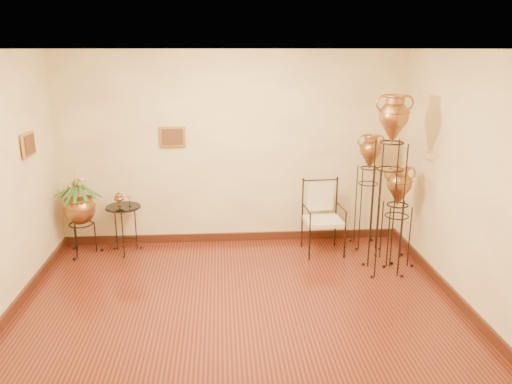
{
  "coord_description": "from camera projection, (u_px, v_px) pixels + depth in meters",
  "views": [
    {
      "loc": [
        -0.17,
        -4.59,
        2.81
      ],
      "look_at": [
        0.25,
        1.3,
        1.1
      ],
      "focal_mm": 35.0,
      "sensor_mm": 36.0,
      "label": 1
    }
  ],
  "objects": [
    {
      "name": "ground",
      "position": [
        241.0,
        328.0,
        5.19
      ],
      "size": [
        5.0,
        5.0,
        0.0
      ],
      "primitive_type": "plane",
      "color": "maroon",
      "rests_on": "ground"
    },
    {
      "name": "room_shell",
      "position": [
        239.0,
        166.0,
        4.72
      ],
      "size": [
        5.02,
        5.02,
        2.81
      ],
      "color": "#F8F0A0",
      "rests_on": "ground"
    },
    {
      "name": "amphora_tall",
      "position": [
        389.0,
        184.0,
        6.2
      ],
      "size": [
        0.54,
        0.54,
        2.3
      ],
      "rotation": [
        0.0,
        0.0,
        0.21
      ],
      "color": "black",
      "rests_on": "ground"
    },
    {
      "name": "amphora_mid",
      "position": [
        368.0,
        190.0,
        7.15
      ],
      "size": [
        0.49,
        0.49,
        1.67
      ],
      "rotation": [
        0.0,
        0.0,
        0.4
      ],
      "color": "black",
      "rests_on": "ground"
    },
    {
      "name": "amphora_short",
      "position": [
        397.0,
        215.0,
        6.64
      ],
      "size": [
        0.5,
        0.5,
        1.35
      ],
      "rotation": [
        0.0,
        0.0,
        0.24
      ],
      "color": "black",
      "rests_on": "ground"
    },
    {
      "name": "planter_urn",
      "position": [
        79.0,
        206.0,
        6.91
      ],
      "size": [
        0.71,
        0.71,
        1.27
      ],
      "rotation": [
        0.0,
        0.0,
        0.04
      ],
      "color": "black",
      "rests_on": "ground"
    },
    {
      "name": "armchair",
      "position": [
        323.0,
        218.0,
        6.99
      ],
      "size": [
        0.61,
        0.57,
        1.03
      ],
      "rotation": [
        0.0,
        0.0,
        0.07
      ],
      "color": "black",
      "rests_on": "ground"
    },
    {
      "name": "side_table",
      "position": [
        125.0,
        228.0,
        7.05
      ],
      "size": [
        0.55,
        0.55,
        0.87
      ],
      "rotation": [
        0.0,
        0.0,
        0.17
      ],
      "color": "black",
      "rests_on": "ground"
    }
  ]
}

